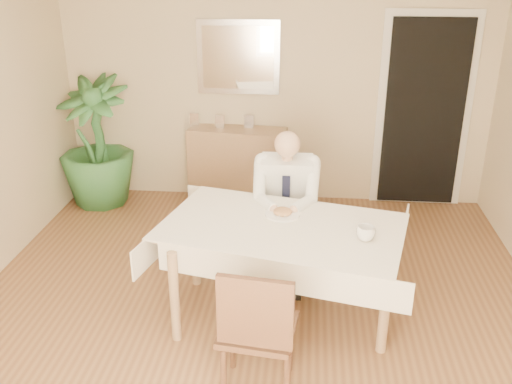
# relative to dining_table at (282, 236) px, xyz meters

# --- Properties ---
(room) EXTENTS (5.00, 5.02, 2.60)m
(room) POSITION_rel_dining_table_xyz_m (-0.20, -0.22, 0.63)
(room) COLOR brown
(room) RESTS_ON ground
(doorway) EXTENTS (0.96, 0.07, 2.10)m
(doorway) POSITION_rel_dining_table_xyz_m (1.35, 2.25, 0.33)
(doorway) COLOR silver
(doorway) RESTS_ON ground
(mirror) EXTENTS (0.86, 0.04, 0.76)m
(mirror) POSITION_rel_dining_table_xyz_m (-0.59, 2.25, 0.88)
(mirror) COLOR silver
(mirror) RESTS_ON room
(dining_table) EXTENTS (1.94, 1.40, 0.75)m
(dining_table) POSITION_rel_dining_table_xyz_m (0.00, 0.00, 0.00)
(dining_table) COLOR #8C694C
(dining_table) RESTS_ON ground
(chair_far) EXTENTS (0.45, 0.45, 0.84)m
(chair_far) POSITION_rel_dining_table_xyz_m (0.00, 0.87, -0.20)
(chair_far) COLOR #3E2317
(chair_far) RESTS_ON ground
(chair_near) EXTENTS (0.49, 0.49, 0.93)m
(chair_near) POSITION_rel_dining_table_xyz_m (-0.10, -0.90, -0.14)
(chair_near) COLOR #3E2317
(chair_near) RESTS_ON ground
(seated_man) EXTENTS (0.48, 0.72, 1.24)m
(seated_man) POSITION_rel_dining_table_xyz_m (-0.00, 0.59, 0.02)
(seated_man) COLOR white
(seated_man) RESTS_ON ground
(plate) EXTENTS (0.26, 0.26, 0.02)m
(plate) POSITION_rel_dining_table_xyz_m (-0.00, 0.17, 0.09)
(plate) COLOR white
(plate) RESTS_ON dining_table
(food) EXTENTS (0.14, 0.14, 0.06)m
(food) POSITION_rel_dining_table_xyz_m (-0.00, 0.17, 0.11)
(food) COLOR olive
(food) RESTS_ON dining_table
(knife) EXTENTS (0.01, 0.13, 0.01)m
(knife) POSITION_rel_dining_table_xyz_m (0.04, 0.11, 0.11)
(knife) COLOR silver
(knife) RESTS_ON dining_table
(fork) EXTENTS (0.01, 0.13, 0.01)m
(fork) POSITION_rel_dining_table_xyz_m (-0.04, 0.11, 0.11)
(fork) COLOR silver
(fork) RESTS_ON dining_table
(coffee_mug) EXTENTS (0.14, 0.14, 0.10)m
(coffee_mug) POSITION_rel_dining_table_xyz_m (0.58, -0.16, 0.14)
(coffee_mug) COLOR white
(coffee_mug) RESTS_ON dining_table
(sideboard) EXTENTS (1.06, 0.46, 0.83)m
(sideboard) POSITION_rel_dining_table_xyz_m (-0.59, 2.10, -0.25)
(sideboard) COLOR #8C694C
(sideboard) RESTS_ON ground
(photo_frame_left) EXTENTS (0.10, 0.02, 0.14)m
(photo_frame_left) POSITION_rel_dining_table_xyz_m (-1.06, 2.18, 0.23)
(photo_frame_left) COLOR silver
(photo_frame_left) RESTS_ON sideboard
(photo_frame_center) EXTENTS (0.10, 0.02, 0.14)m
(photo_frame_center) POSITION_rel_dining_table_xyz_m (-0.78, 2.13, 0.23)
(photo_frame_center) COLOR silver
(photo_frame_center) RESTS_ON sideboard
(photo_frame_right) EXTENTS (0.10, 0.02, 0.14)m
(photo_frame_right) POSITION_rel_dining_table_xyz_m (-0.47, 2.16, 0.23)
(photo_frame_right) COLOR silver
(photo_frame_right) RESTS_ON sideboard
(potted_palm) EXTENTS (0.94, 0.94, 1.39)m
(potted_palm) POSITION_rel_dining_table_xyz_m (-2.08, 1.93, 0.03)
(potted_palm) COLOR #2A5D2B
(potted_palm) RESTS_ON ground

